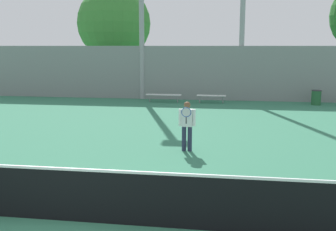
{
  "coord_description": "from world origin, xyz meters",
  "views": [
    {
      "loc": [
        2.8,
        -6.76,
        3.34
      ],
      "look_at": [
        0.79,
        6.66,
        0.92
      ],
      "focal_mm": 42.0,
      "sensor_mm": 36.0,
      "label": 1
    }
  ],
  "objects_px": {
    "tennis_net": "(75,195)",
    "tennis_player": "(187,123)",
    "bench_adjacent_court": "(211,96)",
    "trash_bin": "(316,98)",
    "tree_green_broad": "(114,23)",
    "light_pole_center_back": "(141,0)",
    "bench_courtside_far": "(164,95)"
  },
  "relations": [
    {
      "from": "tennis_net",
      "to": "tennis_player",
      "type": "distance_m",
      "value": 5.68
    },
    {
      "from": "bench_adjacent_court",
      "to": "trash_bin",
      "type": "height_order",
      "value": "trash_bin"
    },
    {
      "from": "tennis_player",
      "to": "tree_green_broad",
      "type": "xyz_separation_m",
      "value": [
        -7.51,
        17.92,
        4.14
      ]
    },
    {
      "from": "light_pole_center_back",
      "to": "bench_courtside_far",
      "type": "bearing_deg",
      "value": -40.25
    },
    {
      "from": "tennis_player",
      "to": "trash_bin",
      "type": "bearing_deg",
      "value": 60.15
    },
    {
      "from": "light_pole_center_back",
      "to": "bench_adjacent_court",
      "type": "bearing_deg",
      "value": -16.85
    },
    {
      "from": "bench_courtside_far",
      "to": "tree_green_broad",
      "type": "xyz_separation_m",
      "value": [
        -5.01,
        7.05,
        4.62
      ]
    },
    {
      "from": "tennis_player",
      "to": "bench_courtside_far",
      "type": "height_order",
      "value": "tennis_player"
    },
    {
      "from": "bench_courtside_far",
      "to": "tree_green_broad",
      "type": "relative_size",
      "value": 0.27
    },
    {
      "from": "tennis_player",
      "to": "bench_courtside_far",
      "type": "xyz_separation_m",
      "value": [
        -2.51,
        10.86,
        -0.47
      ]
    },
    {
      "from": "tennis_net",
      "to": "trash_bin",
      "type": "height_order",
      "value": "tennis_net"
    },
    {
      "from": "tennis_player",
      "to": "trash_bin",
      "type": "height_order",
      "value": "tennis_player"
    },
    {
      "from": "tennis_player",
      "to": "trash_bin",
      "type": "xyz_separation_m",
      "value": [
        6.29,
        11.01,
        -0.47
      ]
    },
    {
      "from": "tennis_net",
      "to": "trash_bin",
      "type": "relative_size",
      "value": 14.15
    },
    {
      "from": "tennis_player",
      "to": "bench_adjacent_court",
      "type": "relative_size",
      "value": 0.94
    },
    {
      "from": "bench_courtside_far",
      "to": "light_pole_center_back",
      "type": "relative_size",
      "value": 0.19
    },
    {
      "from": "tennis_net",
      "to": "bench_adjacent_court",
      "type": "relative_size",
      "value": 7.02
    },
    {
      "from": "tennis_net",
      "to": "bench_courtside_far",
      "type": "height_order",
      "value": "tennis_net"
    },
    {
      "from": "light_pole_center_back",
      "to": "tree_green_broad",
      "type": "height_order",
      "value": "light_pole_center_back"
    },
    {
      "from": "tennis_net",
      "to": "light_pole_center_back",
      "type": "xyz_separation_m",
      "value": [
        -2.51,
        17.65,
        5.56
      ]
    },
    {
      "from": "trash_bin",
      "to": "tree_green_broad",
      "type": "bearing_deg",
      "value": 153.41
    },
    {
      "from": "tennis_player",
      "to": "tree_green_broad",
      "type": "bearing_deg",
      "value": 112.64
    },
    {
      "from": "light_pole_center_back",
      "to": "trash_bin",
      "type": "bearing_deg",
      "value": -6.58
    },
    {
      "from": "trash_bin",
      "to": "tree_green_broad",
      "type": "distance_m",
      "value": 16.11
    },
    {
      "from": "bench_adjacent_court",
      "to": "tree_green_broad",
      "type": "distance_m",
      "value": 11.52
    },
    {
      "from": "bench_courtside_far",
      "to": "trash_bin",
      "type": "relative_size",
      "value": 2.49
    },
    {
      "from": "tennis_player",
      "to": "bench_adjacent_court",
      "type": "xyz_separation_m",
      "value": [
        0.34,
        10.86,
        -0.48
      ]
    },
    {
      "from": "trash_bin",
      "to": "tennis_player",
      "type": "bearing_deg",
      "value": -119.75
    },
    {
      "from": "bench_courtside_far",
      "to": "light_pole_center_back",
      "type": "bearing_deg",
      "value": 139.75
    },
    {
      "from": "tennis_player",
      "to": "tree_green_broad",
      "type": "distance_m",
      "value": 19.86
    },
    {
      "from": "tennis_player",
      "to": "tree_green_broad",
      "type": "height_order",
      "value": "tree_green_broad"
    },
    {
      "from": "tennis_net",
      "to": "bench_adjacent_court",
      "type": "distance_m",
      "value": 16.42
    }
  ]
}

